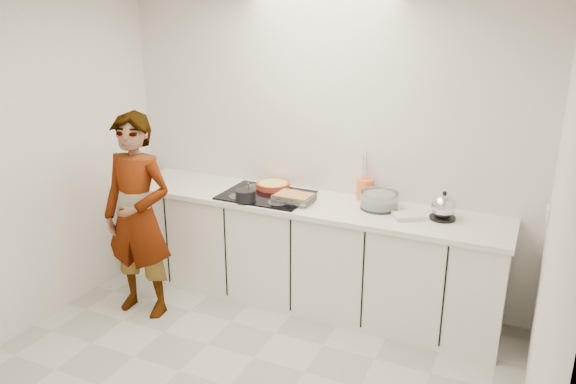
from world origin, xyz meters
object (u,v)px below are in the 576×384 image
at_px(tart_dish, 273,185).
at_px(kettle, 443,207).
at_px(baking_dish, 294,197).
at_px(cook, 138,217).
at_px(saucepan, 245,195).
at_px(utensil_crock, 365,189).
at_px(hob, 266,195).
at_px(mixing_bowl, 379,201).

distance_m(tart_dish, kettle, 1.46).
xyz_separation_m(baking_dish, cook, (-1.08, -0.62, -0.12)).
bearing_deg(saucepan, utensil_crock, 30.02).
height_order(tart_dish, cook, cook).
height_order(saucepan, utensil_crock, saucepan).
bearing_deg(baking_dish, tart_dish, 142.45).
relative_size(saucepan, baking_dish, 0.64).
relative_size(baking_dish, cook, 0.19).
relative_size(utensil_crock, cook, 0.10).
bearing_deg(hob, baking_dish, -11.52).
xyz_separation_m(mixing_bowl, kettle, (0.49, -0.02, 0.03)).
xyz_separation_m(tart_dish, utensil_crock, (0.79, 0.10, 0.04)).
height_order(baking_dish, mixing_bowl, mixing_bowl).
relative_size(hob, kettle, 2.84).
distance_m(baking_dish, utensil_crock, 0.59).
distance_m(saucepan, mixing_bowl, 1.07).
height_order(tart_dish, mixing_bowl, mixing_bowl).
relative_size(tart_dish, kettle, 1.47).
distance_m(utensil_crock, cook, 1.84).
height_order(baking_dish, cook, cook).
bearing_deg(hob, kettle, 3.04).
height_order(hob, cook, cook).
height_order(mixing_bowl, kettle, kettle).
height_order(tart_dish, saucepan, saucepan).
relative_size(mixing_bowl, cook, 0.22).
distance_m(hob, utensil_crock, 0.82).
xyz_separation_m(saucepan, cook, (-0.72, -0.46, -0.14)).
xyz_separation_m(hob, utensil_crock, (0.77, 0.27, 0.08)).
xyz_separation_m(hob, mixing_bowl, (0.94, 0.10, 0.06)).
distance_m(hob, mixing_bowl, 0.95).
bearing_deg(saucepan, hob, 70.54).
height_order(utensil_crock, cook, cook).
height_order(tart_dish, kettle, kettle).
bearing_deg(baking_dish, hob, 168.48).
distance_m(tart_dish, saucepan, 0.40).
height_order(mixing_bowl, cook, cook).
distance_m(kettle, utensil_crock, 0.70).
relative_size(saucepan, mixing_bowl, 0.56).
relative_size(saucepan, kettle, 0.79).
bearing_deg(hob, cook, -139.53).
bearing_deg(cook, kettle, 15.58).
distance_m(hob, baking_dish, 0.29).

